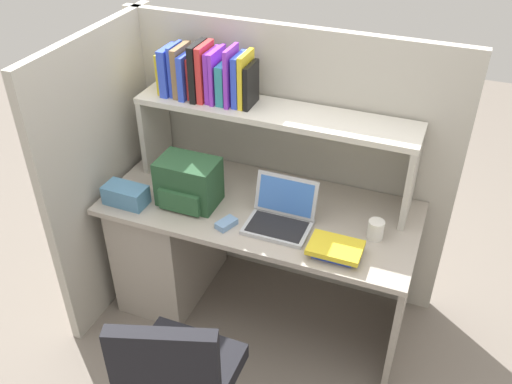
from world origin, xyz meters
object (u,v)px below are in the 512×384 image
at_px(backpack, 188,183).
at_px(paper_cup, 376,230).
at_px(laptop, 281,215).
at_px(tissue_box, 126,195).
at_px(computer_mouse, 226,224).

height_order(backpack, paper_cup, backpack).
height_order(laptop, tissue_box, laptop).
distance_m(laptop, backpack, 0.50).
bearing_deg(backpack, computer_mouse, -24.03).
height_order(computer_mouse, tissue_box, tissue_box).
xyz_separation_m(computer_mouse, tissue_box, (-0.55, -0.01, 0.03)).
xyz_separation_m(laptop, paper_cup, (0.45, 0.06, -0.00)).
height_order(backpack, tissue_box, backpack).
xyz_separation_m(backpack, tissue_box, (-0.30, -0.13, -0.07)).
bearing_deg(tissue_box, computer_mouse, 2.46).
bearing_deg(computer_mouse, tissue_box, -157.10).
bearing_deg(paper_cup, computer_mouse, -165.46).
bearing_deg(backpack, laptop, -0.10).
bearing_deg(laptop, backpack, 179.90).
distance_m(backpack, paper_cup, 0.95).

